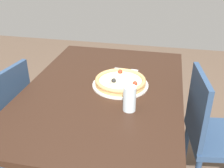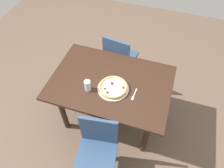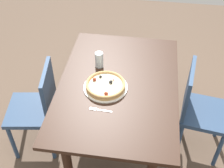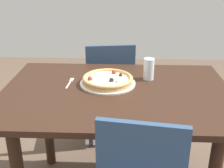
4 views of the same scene
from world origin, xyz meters
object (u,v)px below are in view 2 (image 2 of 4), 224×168
Objects in this scene: plate at (113,89)px; pizza at (113,87)px; chair_far at (97,149)px; fork at (134,95)px; chair_near at (119,58)px; drinking_glass at (88,86)px; dining_table at (111,88)px.

pizza is at bearing 98.54° from plate.
fork is (-0.21, -0.58, 0.28)m from chair_far.
chair_near is 6.56× the size of drinking_glass.
chair_far is at bearing 92.19° from plate.
plate is 1.10× the size of pizza.
chair_far is 0.67m from pizza.
drinking_glass is at bearing -88.02° from chair_near.
chair_near is at bearing -78.39° from pizza.
chair_near is 5.40× the size of fork.
drinking_glass reaches higher than pizza.
fork is at bearing 177.00° from plate.
chair_far reaches higher than pizza.
chair_near reaches higher than dining_table.
dining_table is 3.95× the size of plate.
fork is (-0.40, 0.79, 0.28)m from chair_near.
fork is at bearing 160.37° from dining_table.
fork is at bearing -118.65° from chair_far.
chair_near is 0.92m from fork.
dining_table is 0.18m from pizza.
chair_near is 0.85m from pizza.
pizza is at bearing -70.06° from chair_near.
pizza reaches higher than plate.
chair_far is (-0.18, 1.36, 0.00)m from chair_near.
dining_table is 1.51× the size of chair_far.
chair_far is 0.68m from fork.
plate is (0.02, -0.59, 0.29)m from chair_far.
dining_table is at bearing -58.27° from pizza.
pizza is at bearing 121.73° from dining_table.
chair_near and chair_far have the same top height.
chair_near is (0.10, -0.68, -0.16)m from dining_table.
pizza is 1.87× the size of fork.
chair_near is at bearing -96.36° from drinking_glass.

